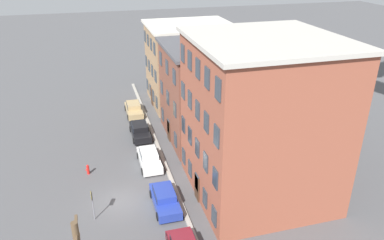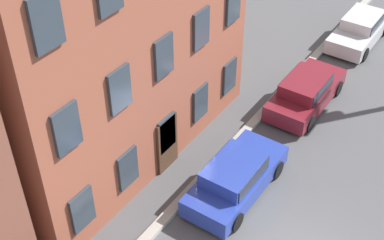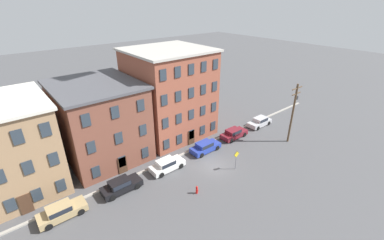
{
  "view_description": "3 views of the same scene",
  "coord_description": "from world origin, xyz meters",
  "px_view_note": "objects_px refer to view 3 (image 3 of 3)",
  "views": [
    {
      "loc": [
        25.3,
        -1.15,
        18.72
      ],
      "look_at": [
        1.82,
        5.38,
        7.41
      ],
      "focal_mm": 35.0,
      "sensor_mm": 36.0,
      "label": 1
    },
    {
      "loc": [
        -10.07,
        -2.8,
        13.73
      ],
      "look_at": [
        -0.92,
        3.39,
        4.79
      ],
      "focal_mm": 50.0,
      "sensor_mm": 36.0,
      "label": 2
    },
    {
      "loc": [
        -19.09,
        -19.04,
        19.32
      ],
      "look_at": [
        -0.68,
        3.42,
        5.4
      ],
      "focal_mm": 24.0,
      "sensor_mm": 36.0,
      "label": 3
    }
  ],
  "objects_px": {
    "utility_pole": "(293,110)",
    "car_blue": "(205,146)",
    "car_tan": "(61,211)",
    "car_white": "(167,164)",
    "car_black": "(121,185)",
    "car_silver": "(260,121)",
    "fire_hydrant": "(197,190)",
    "caution_sign": "(236,157)",
    "car_maroon": "(234,133)"
  },
  "relations": [
    {
      "from": "car_blue",
      "to": "car_silver",
      "type": "bearing_deg",
      "value": 0.63
    },
    {
      "from": "car_tan",
      "to": "car_white",
      "type": "xyz_separation_m",
      "value": [
        12.16,
        -0.14,
        0.0
      ]
    },
    {
      "from": "car_white",
      "to": "car_blue",
      "type": "relative_size",
      "value": 1.0
    },
    {
      "from": "car_silver",
      "to": "utility_pole",
      "type": "relative_size",
      "value": 0.5
    },
    {
      "from": "car_black",
      "to": "fire_hydrant",
      "type": "height_order",
      "value": "car_black"
    },
    {
      "from": "car_tan",
      "to": "car_black",
      "type": "distance_m",
      "value": 6.1
    },
    {
      "from": "car_silver",
      "to": "utility_pole",
      "type": "xyz_separation_m",
      "value": [
        -0.95,
        -5.89,
        4.24
      ]
    },
    {
      "from": "caution_sign",
      "to": "car_blue",
      "type": "bearing_deg",
      "value": 91.72
    },
    {
      "from": "car_tan",
      "to": "car_maroon",
      "type": "relative_size",
      "value": 1.0
    },
    {
      "from": "car_blue",
      "to": "car_maroon",
      "type": "distance_m",
      "value": 5.96
    },
    {
      "from": "car_white",
      "to": "car_silver",
      "type": "distance_m",
      "value": 18.79
    },
    {
      "from": "car_blue",
      "to": "car_white",
      "type": "bearing_deg",
      "value": -178.67
    },
    {
      "from": "car_black",
      "to": "fire_hydrant",
      "type": "xyz_separation_m",
      "value": [
        6.15,
        -5.62,
        -0.27
      ]
    },
    {
      "from": "car_black",
      "to": "car_white",
      "type": "height_order",
      "value": "same"
    },
    {
      "from": "car_white",
      "to": "car_silver",
      "type": "xyz_separation_m",
      "value": [
        18.79,
        0.28,
        0.0
      ]
    },
    {
      "from": "utility_pole",
      "to": "car_white",
      "type": "bearing_deg",
      "value": 162.55
    },
    {
      "from": "car_maroon",
      "to": "fire_hydrant",
      "type": "bearing_deg",
      "value": -154.52
    },
    {
      "from": "car_black",
      "to": "fire_hydrant",
      "type": "distance_m",
      "value": 8.34
    },
    {
      "from": "car_blue",
      "to": "car_silver",
      "type": "height_order",
      "value": "same"
    },
    {
      "from": "utility_pole",
      "to": "fire_hydrant",
      "type": "relative_size",
      "value": 9.23
    },
    {
      "from": "utility_pole",
      "to": "car_tan",
      "type": "bearing_deg",
      "value": 169.15
    },
    {
      "from": "caution_sign",
      "to": "fire_hydrant",
      "type": "bearing_deg",
      "value": -177.42
    },
    {
      "from": "car_white",
      "to": "fire_hydrant",
      "type": "height_order",
      "value": "car_white"
    },
    {
      "from": "car_blue",
      "to": "car_black",
      "type": "bearing_deg",
      "value": -179.36
    },
    {
      "from": "car_silver",
      "to": "fire_hydrant",
      "type": "bearing_deg",
      "value": -162.51
    },
    {
      "from": "caution_sign",
      "to": "car_maroon",
      "type": "bearing_deg",
      "value": 43.95
    },
    {
      "from": "car_black",
      "to": "caution_sign",
      "type": "relative_size",
      "value": 1.67
    },
    {
      "from": "car_tan",
      "to": "car_white",
      "type": "bearing_deg",
      "value": -0.68
    },
    {
      "from": "car_tan",
      "to": "caution_sign",
      "type": "distance_m",
      "value": 19.6
    },
    {
      "from": "car_white",
      "to": "car_maroon",
      "type": "distance_m",
      "value": 12.43
    },
    {
      "from": "fire_hydrant",
      "to": "caution_sign",
      "type": "bearing_deg",
      "value": 2.58
    },
    {
      "from": "car_blue",
      "to": "car_maroon",
      "type": "bearing_deg",
      "value": 1.19
    },
    {
      "from": "car_maroon",
      "to": "fire_hydrant",
      "type": "relative_size",
      "value": 4.58
    },
    {
      "from": "utility_pole",
      "to": "fire_hydrant",
      "type": "bearing_deg",
      "value": -180.0
    },
    {
      "from": "car_maroon",
      "to": "caution_sign",
      "type": "xyz_separation_m",
      "value": [
        -5.8,
        -5.59,
        1.0
      ]
    },
    {
      "from": "car_silver",
      "to": "caution_sign",
      "type": "distance_m",
      "value": 13.42
    },
    {
      "from": "car_silver",
      "to": "car_white",
      "type": "bearing_deg",
      "value": -179.13
    },
    {
      "from": "car_maroon",
      "to": "utility_pole",
      "type": "distance_m",
      "value": 9.04
    },
    {
      "from": "car_blue",
      "to": "car_tan",
      "type": "bearing_deg",
      "value": -179.98
    },
    {
      "from": "car_tan",
      "to": "car_white",
      "type": "distance_m",
      "value": 12.16
    },
    {
      "from": "car_silver",
      "to": "fire_hydrant",
      "type": "xyz_separation_m",
      "value": [
        -18.7,
        -5.89,
        -0.27
      ]
    },
    {
      "from": "utility_pole",
      "to": "car_blue",
      "type": "bearing_deg",
      "value": 153.15
    },
    {
      "from": "car_silver",
      "to": "car_black",
      "type": "bearing_deg",
      "value": -179.37
    },
    {
      "from": "caution_sign",
      "to": "fire_hydrant",
      "type": "height_order",
      "value": "caution_sign"
    },
    {
      "from": "car_white",
      "to": "car_black",
      "type": "bearing_deg",
      "value": 179.9
    },
    {
      "from": "car_tan",
      "to": "utility_pole",
      "type": "bearing_deg",
      "value": -10.85
    },
    {
      "from": "car_black",
      "to": "caution_sign",
      "type": "distance_m",
      "value": 13.8
    },
    {
      "from": "car_black",
      "to": "utility_pole",
      "type": "relative_size",
      "value": 0.5
    },
    {
      "from": "car_tan",
      "to": "caution_sign",
      "type": "bearing_deg",
      "value": -16.19
    },
    {
      "from": "car_white",
      "to": "caution_sign",
      "type": "distance_m",
      "value": 8.56
    }
  ]
}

